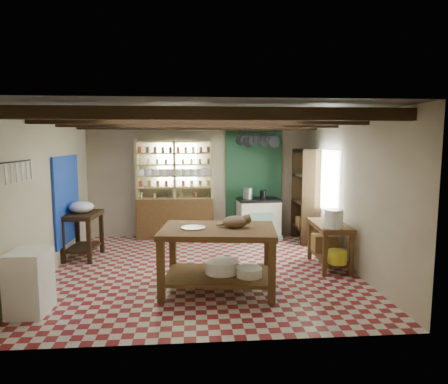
{
  "coord_description": "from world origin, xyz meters",
  "views": [
    {
      "loc": [
        -0.17,
        -6.58,
        2.16
      ],
      "look_at": [
        0.39,
        0.3,
        1.28
      ],
      "focal_mm": 32.0,
      "sensor_mm": 36.0,
      "label": 1
    }
  ],
  "objects": [
    {
      "name": "wall_left",
      "position": [
        -2.5,
        0.0,
        1.3
      ],
      "size": [
        0.04,
        5.0,
        2.6
      ],
      "primitive_type": "cube",
      "color": "#BDB398",
      "rests_on": "floor"
    },
    {
      "name": "ceiling_beams",
      "position": [
        0.0,
        0.0,
        2.48
      ],
      "size": [
        5.0,
        3.8,
        0.15
      ],
      "primitive_type": "cube",
      "color": "black",
      "rests_on": "ceiling"
    },
    {
      "name": "shelving_unit",
      "position": [
        -0.55,
        2.31,
        1.1
      ],
      "size": [
        1.7,
        0.34,
        2.2
      ],
      "primitive_type": "cube",
      "color": "tan",
      "rests_on": "floor"
    },
    {
      "name": "green_wall_patch",
      "position": [
        1.25,
        2.47,
        1.25
      ],
      "size": [
        1.3,
        0.04,
        2.3
      ],
      "primitive_type": "cube",
      "color": "#1C462C",
      "rests_on": "wall_back"
    },
    {
      "name": "basin_large",
      "position": [
        0.25,
        -0.92,
        0.33
      ],
      "size": [
        0.55,
        0.55,
        0.17
      ],
      "primitive_type": "cylinder",
      "rotation": [
        0.0,
        0.0,
        -0.12
      ],
      "color": "white",
      "rests_on": "work_table"
    },
    {
      "name": "wall_front",
      "position": [
        0.0,
        -2.5,
        1.3
      ],
      "size": [
        5.0,
        0.04,
        2.6
      ],
      "primitive_type": "cube",
      "color": "#BDB398",
      "rests_on": "floor"
    },
    {
      "name": "work_table",
      "position": [
        0.2,
        -0.96,
        0.46
      ],
      "size": [
        1.75,
        1.28,
        0.92
      ],
      "primitive_type": "cube",
      "rotation": [
        0.0,
        0.0,
        -0.12
      ],
      "color": "brown",
      "rests_on": "floor"
    },
    {
      "name": "wicker_basket",
      "position": [
        2.19,
        0.25,
        0.35
      ],
      "size": [
        0.43,
        0.35,
        0.29
      ],
      "primitive_type": "cube",
      "rotation": [
        0.0,
        0.0,
        -0.05
      ],
      "color": "olive",
      "rests_on": "right_counter"
    },
    {
      "name": "kettle_left",
      "position": [
        1.06,
        2.13,
        1.01
      ],
      "size": [
        0.22,
        0.22,
        0.24
      ],
      "primitive_type": "cylinder",
      "rotation": [
        0.0,
        0.0,
        0.09
      ],
      "color": "#A2A1A9",
      "rests_on": "stove"
    },
    {
      "name": "tall_rack",
      "position": [
        2.28,
        1.8,
        1.0
      ],
      "size": [
        0.4,
        0.86,
        2.0
      ],
      "primitive_type": "cube",
      "color": "black",
      "rests_on": "floor"
    },
    {
      "name": "steel_tray",
      "position": [
        -0.16,
        -0.97,
        0.93
      ],
      "size": [
        0.39,
        0.39,
        0.02
      ],
      "primitive_type": "cylinder",
      "rotation": [
        0.0,
        0.0,
        -0.12
      ],
      "color": "#A2A1A9",
      "rests_on": "work_table"
    },
    {
      "name": "pot_rack",
      "position": [
        1.25,
        2.05,
        2.18
      ],
      "size": [
        0.86,
        0.12,
        0.36
      ],
      "primitive_type": "cube",
      "color": "black",
      "rests_on": "ceiling"
    },
    {
      "name": "right_counter",
      "position": [
        2.18,
        -0.05,
        0.38
      ],
      "size": [
        0.59,
        1.1,
        0.77
      ],
      "primitive_type": "cube",
      "rotation": [
        0.0,
        0.0,
        -0.05
      ],
      "color": "brown",
      "rests_on": "floor"
    },
    {
      "name": "basin_small",
      "position": [
        0.63,
        -1.12,
        0.31
      ],
      "size": [
        0.41,
        0.41,
        0.13
      ],
      "primitive_type": "cylinder",
      "rotation": [
        0.0,
        0.0,
        -0.12
      ],
      "color": "white",
      "rests_on": "work_table"
    },
    {
      "name": "prep_table",
      "position": [
        -2.2,
        0.86,
        0.43
      ],
      "size": [
        0.65,
        0.89,
        0.85
      ],
      "primitive_type": "cube",
      "rotation": [
        0.0,
        0.0,
        -0.08
      ],
      "color": "black",
      "rests_on": "floor"
    },
    {
      "name": "stove",
      "position": [
        1.31,
        2.15,
        0.45
      ],
      "size": [
        0.96,
        0.69,
        0.89
      ],
      "primitive_type": "cube",
      "rotation": [
        0.0,
        0.0,
        0.09
      ],
      "color": "white",
      "rests_on": "floor"
    },
    {
      "name": "ceiling",
      "position": [
        0.0,
        0.0,
        2.6
      ],
      "size": [
        5.0,
        5.0,
        0.02
      ],
      "primitive_type": "cube",
      "color": "#47474C",
      "rests_on": "wall_back"
    },
    {
      "name": "utensil_rail",
      "position": [
        -2.44,
        -1.2,
        1.78
      ],
      "size": [
        0.06,
        0.9,
        0.28
      ],
      "primitive_type": "cube",
      "color": "black",
      "rests_on": "wall_left"
    },
    {
      "name": "wall_right",
      "position": [
        2.5,
        0.0,
        1.3
      ],
      "size": [
        0.04,
        5.0,
        2.6
      ],
      "primitive_type": "cube",
      "color": "#BDB398",
      "rests_on": "floor"
    },
    {
      "name": "blue_wall_patch",
      "position": [
        -2.47,
        0.9,
        1.1
      ],
      "size": [
        0.04,
        1.4,
        1.6
      ],
      "primitive_type": "cube",
      "color": "#183EB8",
      "rests_on": "wall_left"
    },
    {
      "name": "window_right",
      "position": [
        2.48,
        1.0,
        1.4
      ],
      "size": [
        0.02,
        1.3,
        1.2
      ],
      "primitive_type": "cube",
      "color": "silver",
      "rests_on": "wall_right"
    },
    {
      "name": "wall_back",
      "position": [
        0.0,
        2.5,
        1.3
      ],
      "size": [
        5.0,
        0.04,
        2.6
      ],
      "primitive_type": "cube",
      "color": "#BDB398",
      "rests_on": "floor"
    },
    {
      "name": "floor",
      "position": [
        0.0,
        0.0,
        -0.01
      ],
      "size": [
        5.0,
        5.0,
        0.02
      ],
      "primitive_type": "cube",
      "color": "maroon",
      "rests_on": "ground"
    },
    {
      "name": "white_cabinet",
      "position": [
        -2.22,
        -1.57,
        0.4
      ],
      "size": [
        0.46,
        0.55,
        0.8
      ],
      "primitive_type": "cube",
      "rotation": [
        0.0,
        0.0,
        -0.04
      ],
      "color": "white",
      "rests_on": "floor"
    },
    {
      "name": "yellow_tub",
      "position": [
        2.16,
        -0.5,
        0.31
      ],
      "size": [
        0.31,
        0.31,
        0.22
      ],
      "primitive_type": "cylinder",
      "rotation": [
        0.0,
        0.0,
        -0.05
      ],
      "color": "gold",
      "rests_on": "right_counter"
    },
    {
      "name": "cat",
      "position": [
        0.45,
        -0.95,
        1.01
      ],
      "size": [
        0.39,
        0.3,
        0.17
      ],
      "primitive_type": "ellipsoid",
      "rotation": [
        0.0,
        0.0,
        0.05
      ],
      "color": "#8C7051",
      "rests_on": "work_table"
    },
    {
      "name": "enamel_bowl",
      "position": [
        -2.2,
        0.86,
        0.96
      ],
      "size": [
        0.47,
        0.47,
        0.22
      ],
      "primitive_type": "ellipsoid",
      "rotation": [
        0.0,
        0.0,
        -0.08
      ],
      "color": "white",
      "rests_on": "prep_table"
    },
    {
      "name": "kettle_right",
      "position": [
        1.41,
        2.16,
        0.99
      ],
      "size": [
        0.16,
        0.16,
        0.18
      ],
      "primitive_type": "cylinder",
      "rotation": [
        0.0,
        0.0,
        0.09
      ],
      "color": "black",
      "rests_on": "stove"
    },
    {
      "name": "window_back",
      "position": [
        -0.5,
        2.48,
        1.7
      ],
      "size": [
        0.9,
        0.02,
        0.8
      ],
      "primitive_type": "cube",
      "color": "silver",
      "rests_on": "wall_back"
    },
    {
      "name": "white_bucket",
      "position": [
        2.11,
        -0.4,
        0.92
      ],
      "size": [
        0.31,
        0.31,
        0.3
      ],
      "primitive_type": "cylinder",
      "rotation": [
        0.0,
        0.0,
        -0.05
      ],
      "color": "white",
      "rests_on": "right_counter"
    }
  ]
}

